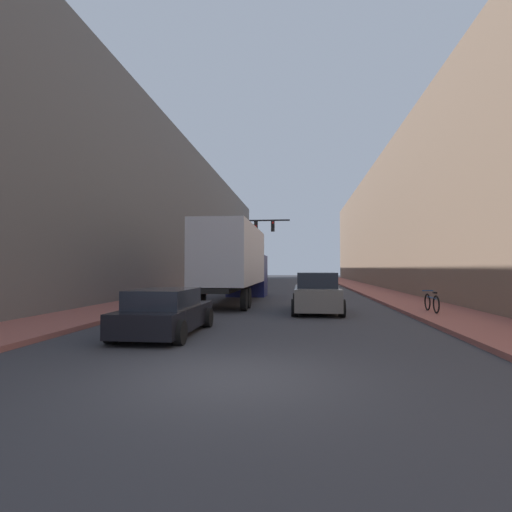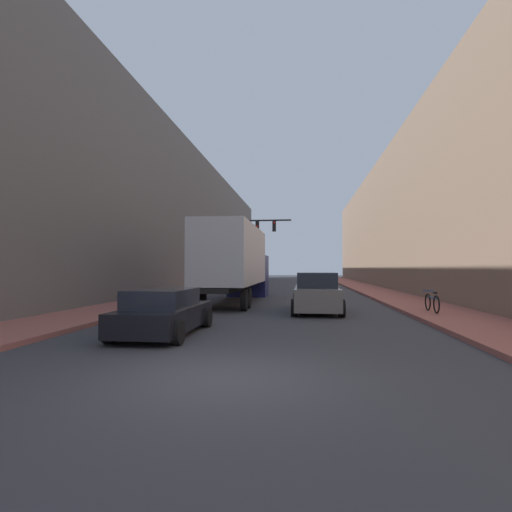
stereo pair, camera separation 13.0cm
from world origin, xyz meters
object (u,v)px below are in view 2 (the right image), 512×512
sedan_car (164,312)px  parked_bicycle (432,303)px  semi_truck (237,262)px  suv_car (316,293)px  traffic_signal_gantry (242,238)px

sedan_car → parked_bicycle: bearing=31.5°
semi_truck → suv_car: size_ratio=2.51×
suv_car → parked_bicycle: size_ratio=2.66×
semi_truck → sedan_car: bearing=-91.3°
parked_bicycle → sedan_car: bearing=-148.5°
suv_car → parked_bicycle: (4.66, -0.85, -0.30)m
semi_truck → sedan_car: (-0.26, -11.32, -1.67)m
suv_car → traffic_signal_gantry: size_ratio=0.77×
semi_truck → sedan_car: semi_truck is taller
sedan_car → traffic_signal_gantry: (-1.19, 22.51, 3.87)m
suv_car → traffic_signal_gantry: (-5.83, 15.96, 3.68)m
sedan_car → suv_car: (4.65, 6.55, 0.19)m
sedan_car → parked_bicycle: size_ratio=2.41×
traffic_signal_gantry → parked_bicycle: traffic_signal_gantry is taller
parked_bicycle → semi_truck: bearing=148.2°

